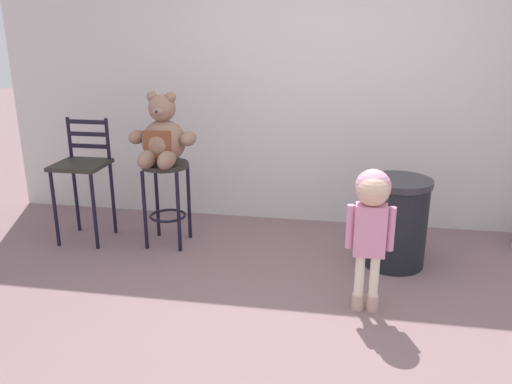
# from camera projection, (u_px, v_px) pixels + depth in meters

# --- Properties ---
(ground_plane) EXTENTS (24.00, 24.00, 0.00)m
(ground_plane) POSITION_uv_depth(u_px,v_px,m) (301.00, 321.00, 3.38)
(ground_plane) COLOR #7D6265
(building_wall) EXTENTS (6.34, 0.30, 3.01)m
(building_wall) POSITION_uv_depth(u_px,v_px,m) (325.00, 65.00, 4.83)
(building_wall) COLOR silver
(building_wall) RESTS_ON ground_plane
(bar_stool_with_teddy) EXTENTS (0.40, 0.40, 0.74)m
(bar_stool_with_teddy) POSITION_uv_depth(u_px,v_px,m) (166.00, 186.00, 4.46)
(bar_stool_with_teddy) COLOR #282723
(bar_stool_with_teddy) RESTS_ON ground_plane
(teddy_bear) EXTENTS (0.58, 0.52, 0.60)m
(teddy_bear) POSITION_uv_depth(u_px,v_px,m) (162.00, 138.00, 4.30)
(teddy_bear) COLOR #8B6A56
(teddy_bear) RESTS_ON bar_stool_with_teddy
(child_walking) EXTENTS (0.31, 0.25, 0.99)m
(child_walking) POSITION_uv_depth(u_px,v_px,m) (371.00, 211.00, 3.32)
(child_walking) COLOR #C7A28F
(child_walking) RESTS_ON ground_plane
(trash_bin) EXTENTS (0.52, 0.52, 0.72)m
(trash_bin) POSITION_uv_depth(u_px,v_px,m) (396.00, 222.00, 4.11)
(trash_bin) COLOR black
(trash_bin) RESTS_ON ground_plane
(bar_chair_empty) EXTENTS (0.43, 0.43, 1.08)m
(bar_chair_empty) POSITION_uv_depth(u_px,v_px,m) (83.00, 170.00, 4.53)
(bar_chair_empty) COLOR #282723
(bar_chair_empty) RESTS_ON ground_plane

